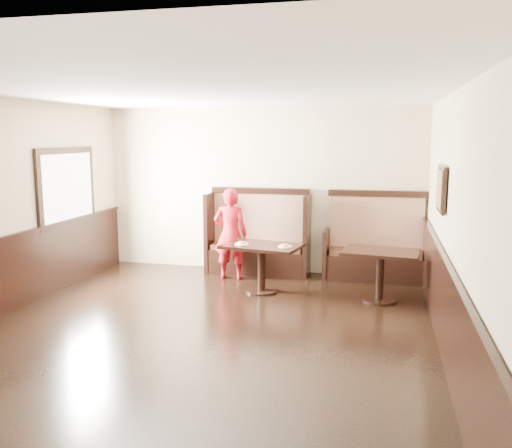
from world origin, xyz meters
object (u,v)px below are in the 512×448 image
(table_neighbor, at_px, (380,263))
(child, at_px, (230,234))
(table_main, at_px, (262,256))
(booth_main, at_px, (258,242))
(booth_neighbor, at_px, (375,250))

(table_neighbor, bearing_deg, child, 171.24)
(table_main, bearing_deg, booth_main, 115.71)
(booth_neighbor, bearing_deg, child, -167.66)
(booth_neighbor, distance_m, child, 2.37)
(booth_main, height_order, booth_neighbor, same)
(booth_neighbor, relative_size, child, 1.10)
(table_neighbor, bearing_deg, table_main, -174.73)
(booth_main, bearing_deg, table_neighbor, -30.39)
(booth_main, height_order, child, child)
(booth_main, distance_m, child, 0.65)
(booth_neighbor, xyz_separation_m, child, (-2.30, -0.50, 0.27))
(table_main, distance_m, table_neighbor, 1.73)
(booth_main, distance_m, table_main, 1.17)
(booth_main, xyz_separation_m, booth_neighbor, (1.95, -0.00, -0.05))
(booth_neighbor, bearing_deg, table_main, -145.50)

